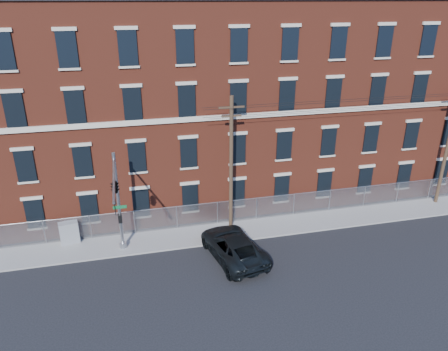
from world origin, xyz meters
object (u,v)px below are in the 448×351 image
pickup_truck (233,246)px  utility_cabinet (69,233)px  traffic_signal_mast (116,193)px  utility_pole_near (231,162)px

pickup_truck → utility_cabinet: utility_cabinet is taller
traffic_signal_mast → utility_pole_near: utility_pole_near is taller
pickup_truck → utility_cabinet: 11.62m
traffic_signal_mast → utility_pole_near: 8.70m
utility_pole_near → pickup_truck: utility_pole_near is taller
traffic_signal_mast → utility_cabinet: 6.90m
traffic_signal_mast → pickup_truck: bearing=-3.6°
traffic_signal_mast → pickup_truck: traffic_signal_mast is taller
pickup_truck → utility_cabinet: (-10.81, 4.27, 0.06)m
traffic_signal_mast → pickup_truck: size_ratio=1.13×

